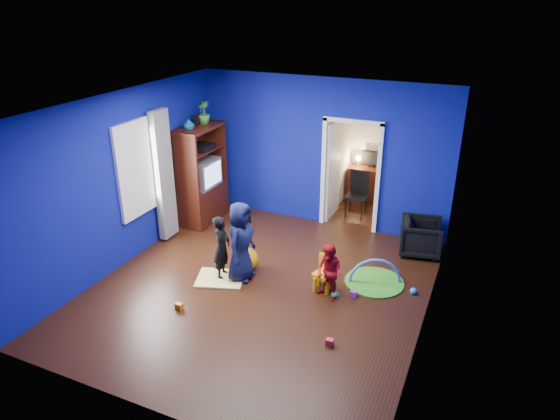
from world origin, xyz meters
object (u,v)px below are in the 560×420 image
at_px(study_desk, 368,184).
at_px(folding_chair, 357,196).
at_px(toddler_red, 329,272).
at_px(vase, 189,124).
at_px(crt_tv, 203,173).
at_px(play_mat, 374,282).
at_px(child_navy, 241,242).
at_px(tv_armoire, 201,175).
at_px(kid_chair, 324,276).
at_px(armchair, 421,237).
at_px(hopper_ball, 246,259).
at_px(child_black, 222,247).

height_order(study_desk, folding_chair, folding_chair).
relative_size(toddler_red, study_desk, 1.03).
height_order(vase, crt_tv, vase).
relative_size(play_mat, folding_chair, 1.03).
bearing_deg(study_desk, toddler_red, -83.48).
distance_m(crt_tv, play_mat, 4.02).
distance_m(child_navy, tv_armoire, 2.49).
bearing_deg(study_desk, folding_chair, -90.00).
distance_m(toddler_red, play_mat, 1.00).
distance_m(kid_chair, play_mat, 0.90).
bearing_deg(vase, armchair, 8.34).
bearing_deg(toddler_red, hopper_ball, -165.86).
bearing_deg(kid_chair, vase, 176.56).
height_order(toddler_red, kid_chair, toddler_red).
height_order(toddler_red, hopper_ball, toddler_red).
distance_m(child_navy, toddler_red, 1.50).
bearing_deg(armchair, folding_chair, 43.62).
bearing_deg(crt_tv, folding_chair, 27.40).
bearing_deg(crt_tv, kid_chair, -25.92).
bearing_deg(crt_tv, armchair, 4.44).
xyz_separation_m(child_navy, toddler_red, (1.49, 0.01, -0.21)).
height_order(child_navy, study_desk, child_navy).
height_order(vase, study_desk, vase).
distance_m(vase, crt_tv, 1.09).
relative_size(toddler_red, crt_tv, 1.30).
bearing_deg(kid_chair, armchair, 74.61).
relative_size(child_black, hopper_ball, 2.61).
xyz_separation_m(toddler_red, kid_chair, (-0.15, 0.20, -0.20)).
height_order(play_mat, folding_chair, folding_chair).
relative_size(armchair, tv_armoire, 0.36).
height_order(armchair, toddler_red, toddler_red).
height_order(armchair, tv_armoire, tv_armoire).
xyz_separation_m(child_navy, vase, (-1.78, 1.41, 1.40)).
bearing_deg(study_desk, child_black, -107.51).
xyz_separation_m(child_black, toddler_red, (1.79, 0.10, -0.09)).
height_order(child_navy, vase, vase).
bearing_deg(child_navy, folding_chair, -19.71).
xyz_separation_m(vase, crt_tv, (0.04, 0.30, -1.05)).
distance_m(study_desk, folding_chair, 0.96).
distance_m(hopper_ball, play_mat, 2.14).
height_order(hopper_ball, kid_chair, kid_chair).
relative_size(toddler_red, tv_armoire, 0.46).
bearing_deg(armchair, kid_chair, 136.94).
relative_size(tv_armoire, kid_chair, 3.92).
distance_m(child_black, hopper_ball, 0.54).
height_order(child_navy, tv_armoire, tv_armoire).
height_order(child_black, folding_chair, child_black).
bearing_deg(armchair, crt_tv, 84.31).
bearing_deg(folding_chair, child_navy, -107.99).
bearing_deg(kid_chair, toddler_red, -35.59).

